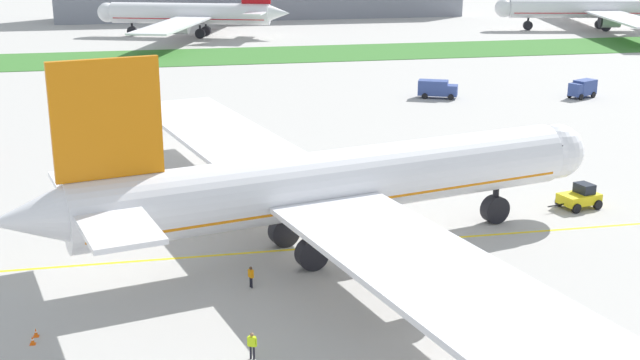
% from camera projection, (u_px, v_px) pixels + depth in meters
% --- Properties ---
extents(ground_plane, '(600.00, 600.00, 0.00)m').
position_uv_depth(ground_plane, '(317.00, 253.00, 66.73)').
color(ground_plane, '#ADAAA5').
rests_on(ground_plane, ground).
extents(apron_taxi_line, '(280.00, 0.36, 0.01)m').
position_uv_depth(apron_taxi_line, '(315.00, 248.00, 67.72)').
color(apron_taxi_line, yellow).
rests_on(apron_taxi_line, ground).
extents(grass_median_strip, '(320.00, 24.00, 0.10)m').
position_uv_depth(grass_median_strip, '(211.00, 56.00, 170.04)').
color(grass_median_strip, '#38722D').
rests_on(grass_median_strip, ground).
extents(airliner_foreground, '(49.48, 79.43, 16.59)m').
position_uv_depth(airliner_foreground, '(327.00, 185.00, 65.32)').
color(airliner_foreground, white).
rests_on(airliner_foreground, ground).
extents(pushback_tug, '(5.55, 3.35, 2.26)m').
position_uv_depth(pushback_tug, '(580.00, 197.00, 77.32)').
color(pushback_tug, yellow).
rests_on(pushback_tug, ground).
extents(ground_crew_wingwalker_port, '(0.41, 0.52, 1.63)m').
position_uv_depth(ground_crew_wingwalker_port, '(251.00, 275.00, 59.93)').
color(ground_crew_wingwalker_port, black).
rests_on(ground_crew_wingwalker_port, ground).
extents(ground_crew_marshaller_front, '(0.56, 0.43, 1.75)m').
position_uv_depth(ground_crew_marshaller_front, '(252.00, 343.00, 49.88)').
color(ground_crew_marshaller_front, black).
rests_on(ground_crew_marshaller_front, ground).
extents(traffic_cone_near_nose, '(0.36, 0.36, 0.58)m').
position_uv_depth(traffic_cone_near_nose, '(36.00, 332.00, 52.90)').
color(traffic_cone_near_nose, '#F2590C').
rests_on(traffic_cone_near_nose, ground).
extents(traffic_cone_starboard_wing, '(0.36, 0.36, 0.58)m').
position_uv_depth(traffic_cone_starboard_wing, '(32.00, 340.00, 51.89)').
color(traffic_cone_starboard_wing, '#F2590C').
rests_on(traffic_cone_starboard_wing, ground).
extents(service_truck_fuel_bowser, '(6.35, 4.52, 2.73)m').
position_uv_depth(service_truck_fuel_bowser, '(437.00, 88.00, 127.77)').
color(service_truck_fuel_bowser, '#33478C').
rests_on(service_truck_fuel_bowser, ground).
extents(service_truck_catering_van, '(5.06, 3.92, 2.71)m').
position_uv_depth(service_truck_catering_van, '(583.00, 88.00, 128.04)').
color(service_truck_catering_van, '#33478C').
rests_on(service_truck_catering_van, ground).
extents(parked_airliner_far_centre, '(45.59, 73.31, 16.04)m').
position_uv_depth(parked_airliner_far_centre, '(193.00, 14.00, 199.87)').
color(parked_airliner_far_centre, white).
rests_on(parked_airliner_far_centre, ground).
extents(parked_airliner_far_right, '(50.01, 80.58, 16.09)m').
position_uv_depth(parked_airliner_far_right, '(594.00, 9.00, 213.56)').
color(parked_airliner_far_right, white).
rests_on(parked_airliner_far_right, ground).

